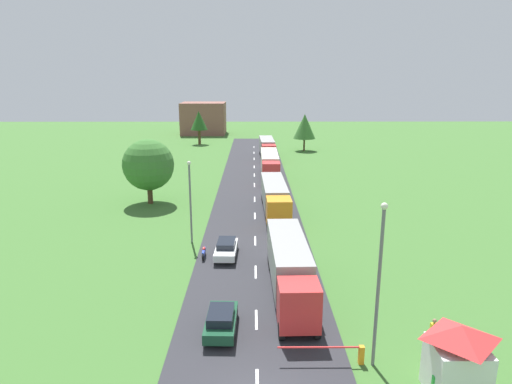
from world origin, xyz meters
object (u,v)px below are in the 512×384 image
at_px(guard_booth, 457,361).
at_px(lamppost_lead, 379,279).
at_px(lamppost_second, 190,198).
at_px(truck_third, 270,164).
at_px(distant_building, 204,118).
at_px(tree_oak, 305,126).
at_px(person_second, 433,332).
at_px(person_third, 438,361).
at_px(car_second, 226,248).
at_px(tree_maple, 148,165).
at_px(truck_fourth, 267,148).
at_px(barrier_gate, 347,352).
at_px(tree_birch, 199,121).
at_px(car_lead, 221,320).
at_px(truck_lead, 290,266).
at_px(motorcycle_courier, 204,252).
at_px(truck_second, 275,197).

height_order(guard_booth, lamppost_lead, lamppost_lead).
bearing_deg(lamppost_second, truck_third, 73.05).
bearing_deg(distant_building, tree_oak, -50.50).
relative_size(person_second, tree_oak, 0.24).
xyz_separation_m(person_second, person_third, (-0.70, -2.40, -0.12)).
xyz_separation_m(car_second, person_third, (11.81, -15.71, 0.04)).
bearing_deg(person_third, tree_maple, 124.07).
distance_m(truck_third, truck_fourth, 17.07).
xyz_separation_m(guard_booth, barrier_gate, (-4.69, 2.50, -1.20)).
distance_m(truck_third, tree_birch, 39.23).
xyz_separation_m(car_lead, person_third, (11.42, -3.98, 0.00)).
relative_size(truck_lead, person_third, 7.59).
distance_m(motorcycle_courier, lamppost_lead, 18.58).
height_order(truck_third, guard_booth, guard_booth).
bearing_deg(guard_booth, car_second, 124.81).
height_order(car_lead, distant_building, distant_building).
distance_m(truck_third, person_second, 44.62).
bearing_deg(truck_third, car_lead, -96.00).
relative_size(truck_second, car_lead, 3.31).
bearing_deg(person_third, car_second, 126.92).
bearing_deg(car_second, truck_second, 68.99).
distance_m(guard_booth, person_third, 1.88).
height_order(truck_fourth, tree_maple, tree_maple).
relative_size(guard_booth, distant_building, 0.32).
bearing_deg(distant_building, tree_birch, -86.88).
distance_m(truck_second, truck_third, 18.29).
bearing_deg(lamppost_lead, car_second, 120.39).
relative_size(truck_fourth, person_second, 7.12).
height_order(car_second, tree_oak, tree_oak).
bearing_deg(tree_oak, barrier_gate, -94.57).
xyz_separation_m(tree_oak, tree_birch, (-23.12, 9.47, 0.30)).
height_order(truck_lead, truck_second, truck_lead).
xyz_separation_m(car_lead, guard_booth, (11.62, -5.53, 1.06)).
bearing_deg(person_second, car_lead, 172.56).
bearing_deg(tree_oak, truck_third, -107.14).
xyz_separation_m(truck_lead, truck_second, (-0.13, 19.03, -0.09)).
distance_m(barrier_gate, tree_birch, 83.49).
height_order(motorcycle_courier, person_third, person_third).
xyz_separation_m(truck_third, person_second, (7.67, -43.94, -1.24)).
relative_size(truck_second, truck_third, 0.97).
bearing_deg(car_lead, person_third, -19.22).
height_order(motorcycle_courier, lamppost_second, lamppost_second).
height_order(truck_lead, tree_oak, tree_oak).
bearing_deg(truck_fourth, lamppost_second, -100.76).
xyz_separation_m(truck_fourth, lamppost_second, (-8.40, -44.18, 2.19)).
height_order(car_second, lamppost_lead, lamppost_lead).
relative_size(car_second, lamppost_second, 0.56).
distance_m(truck_fourth, person_second, 61.48).
xyz_separation_m(truck_lead, car_lead, (-4.49, -5.04, -1.30)).
bearing_deg(person_second, tree_oak, 89.55).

